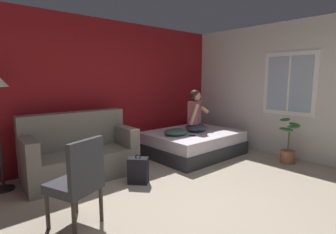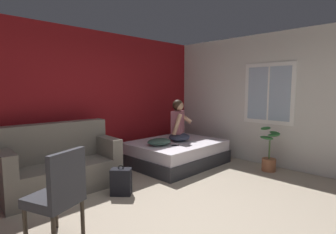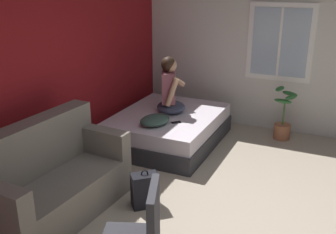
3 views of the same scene
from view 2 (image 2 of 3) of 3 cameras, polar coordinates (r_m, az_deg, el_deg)
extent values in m
plane|color=tan|center=(3.31, 3.40, -22.52)|extent=(40.00, 40.00, 0.00)
cube|color=maroon|center=(5.18, -20.22, 3.20)|extent=(11.12, 0.16, 2.70)
cube|color=silver|center=(5.66, 25.09, 3.23)|extent=(0.16, 6.80, 2.70)
cube|color=white|center=(5.72, 21.06, 4.78)|extent=(0.02, 1.04, 1.24)
cube|color=#9EB2C6|center=(5.71, 21.00, 4.78)|extent=(0.01, 0.88, 1.08)
cube|color=white|center=(5.71, 21.00, 4.78)|extent=(0.01, 0.04, 1.08)
cube|color=#2D2D33|center=(5.62, 1.75, -8.82)|extent=(1.87, 1.50, 0.26)
cube|color=silver|center=(5.56, 1.76, -6.43)|extent=(1.82, 1.46, 0.22)
cube|color=slate|center=(4.49, -21.95, -12.00)|extent=(1.75, 0.90, 0.44)
cube|color=slate|center=(4.64, -23.48, -4.86)|extent=(1.71, 0.34, 0.60)
cube|color=slate|center=(4.21, -32.04, -8.37)|extent=(0.23, 0.81, 0.32)
cube|color=slate|center=(4.69, -13.33, -6.13)|extent=(0.23, 0.81, 0.32)
cylinder|color=#382D23|center=(3.44, -23.23, -18.20)|extent=(0.04, 0.04, 0.40)
cylinder|color=#382D23|center=(3.21, -28.65, -20.27)|extent=(0.04, 0.04, 0.40)
cylinder|color=#382D23|center=(3.19, -18.11, -20.03)|extent=(0.04, 0.04, 0.40)
cube|color=#333338|center=(3.09, -23.61, -16.06)|extent=(0.60, 0.60, 0.10)
cube|color=#333338|center=(2.85, -21.08, -11.63)|extent=(0.45, 0.22, 0.48)
ellipsoid|color=#383D51|center=(5.58, 2.49, -4.39)|extent=(0.66, 0.62, 0.16)
cube|color=#8C4C56|center=(5.54, 2.11, -1.11)|extent=(0.38, 0.32, 0.48)
cylinder|color=tan|center=(5.34, 1.98, -1.61)|extent=(0.16, 0.23, 0.44)
cylinder|color=tan|center=(5.67, 3.40, 0.07)|extent=(0.23, 0.37, 0.29)
sphere|color=tan|center=(5.50, 2.33, 2.44)|extent=(0.21, 0.21, 0.21)
ellipsoid|color=black|center=(5.51, 2.13, 2.61)|extent=(0.30, 0.30, 0.23)
cube|color=black|center=(4.10, -10.17, -13.71)|extent=(0.33, 0.34, 0.40)
cube|color=black|center=(4.24, -9.80, -14.33)|extent=(0.20, 0.21, 0.18)
torus|color=black|center=(4.03, -10.24, -10.84)|extent=(0.07, 0.07, 0.09)
ellipsoid|color=#385147|center=(5.14, -1.92, -5.43)|extent=(0.56, 0.48, 0.14)
cube|color=black|center=(5.13, 1.61, -6.20)|extent=(0.15, 0.15, 0.01)
cylinder|color=#995B3D|center=(5.51, 21.08, -9.67)|extent=(0.26, 0.26, 0.24)
cylinder|color=#426033|center=(5.43, 21.21, -6.63)|extent=(0.03, 0.03, 0.36)
ellipsoid|color=#2D6B33|center=(5.30, 20.68, -4.27)|extent=(0.15, 0.29, 0.06)
ellipsoid|color=#2D6B33|center=(5.43, 22.21, -3.22)|extent=(0.22, 0.29, 0.06)
ellipsoid|color=#2D6B33|center=(5.42, 20.49, -2.33)|extent=(0.29, 0.15, 0.06)
ellipsoid|color=#2D6B33|center=(5.30, 22.05, -3.66)|extent=(0.30, 0.21, 0.06)
camera|label=3|loc=(2.01, -92.08, 26.43)|focal=42.00mm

